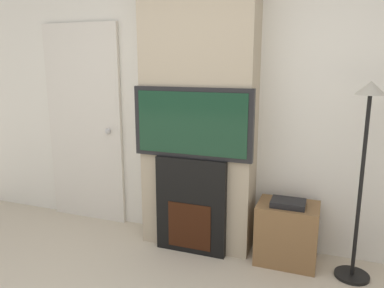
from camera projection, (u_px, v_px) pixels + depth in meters
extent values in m
cube|color=silver|center=(206.00, 100.00, 3.51)|extent=(6.00, 0.06, 2.70)
cube|color=tan|center=(199.00, 102.00, 3.32)|extent=(1.02, 0.34, 2.70)
cube|color=black|center=(192.00, 205.00, 3.36)|extent=(0.65, 0.14, 0.88)
cube|color=#33160A|center=(189.00, 226.00, 3.33)|extent=(0.40, 0.01, 0.42)
cube|color=black|center=(192.00, 123.00, 3.20)|extent=(1.07, 0.06, 0.61)
cube|color=#143823|center=(191.00, 124.00, 3.17)|extent=(0.98, 0.01, 0.54)
cylinder|color=black|center=(352.00, 275.00, 3.02)|extent=(0.27, 0.27, 0.03)
cylinder|color=black|center=(360.00, 189.00, 2.86)|extent=(0.03, 0.03, 1.44)
cone|color=#B7B2A3|center=(371.00, 88.00, 2.70)|extent=(0.21, 0.21, 0.10)
cube|color=brown|center=(287.00, 233.00, 3.21)|extent=(0.51, 0.37, 0.52)
cube|color=black|center=(288.00, 203.00, 3.11)|extent=(0.28, 0.21, 0.05)
cube|color=silver|center=(85.00, 125.00, 3.98)|extent=(0.89, 0.04, 2.08)
sphere|color=silver|center=(108.00, 131.00, 3.84)|extent=(0.06, 0.06, 0.06)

